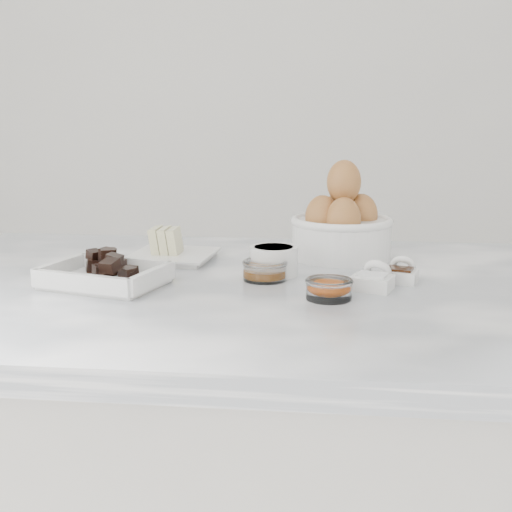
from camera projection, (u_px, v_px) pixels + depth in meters
The scene contains 9 objects.
marble_slab at pixel (242, 295), 1.17m from camera, with size 1.20×0.80×0.04m, color white.
chocolate_dish at pixel (105, 273), 1.15m from camera, with size 0.22×0.19×0.05m.
butter_plate at pixel (172, 250), 1.34m from camera, with size 0.16×0.16×0.06m.
sugar_ramekin at pixel (274, 259), 1.22m from camera, with size 0.08×0.08×0.05m.
egg_bowl at pixel (342, 226), 1.35m from camera, with size 0.20×0.20×0.19m.
honey_bowl at pixel (265, 270), 1.19m from camera, with size 0.08×0.08×0.03m.
zest_bowl at pixel (329, 288), 1.07m from camera, with size 0.07×0.07×0.03m.
vanilla_spoon at pixel (400, 273), 1.18m from camera, with size 0.07×0.08×0.04m.
salt_spoon at pixel (373, 279), 1.13m from camera, with size 0.07×0.09×0.05m.
Camera 1 is at (0.15, -1.12, 1.23)m, focal length 50.00 mm.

